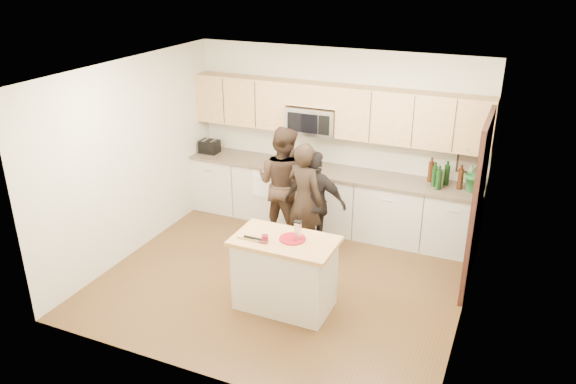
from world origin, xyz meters
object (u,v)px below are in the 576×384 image
at_px(woman_left, 305,199).
at_px(woman_right, 315,203).
at_px(island, 285,273).
at_px(toaster, 210,147).
at_px(woman_center, 283,183).

xyz_separation_m(woman_left, woman_right, (0.13, 0.07, -0.06)).
xyz_separation_m(island, woman_left, (-0.29, 1.34, 0.36)).
relative_size(island, woman_left, 0.74).
bearing_deg(toaster, woman_right, -20.68).
height_order(island, woman_right, woman_right).
xyz_separation_m(woman_left, woman_center, (-0.48, 0.34, 0.04)).
distance_m(woman_center, woman_right, 0.67).
distance_m(toaster, woman_center, 1.65).
xyz_separation_m(island, woman_right, (-0.16, 1.40, 0.30)).
relative_size(toaster, woman_right, 0.20).
height_order(woman_center, woman_right, woman_center).
relative_size(woman_left, woman_right, 1.08).
bearing_deg(woman_right, woman_center, -27.12).
bearing_deg(woman_left, woman_right, -133.90).
bearing_deg(island, toaster, 136.54).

